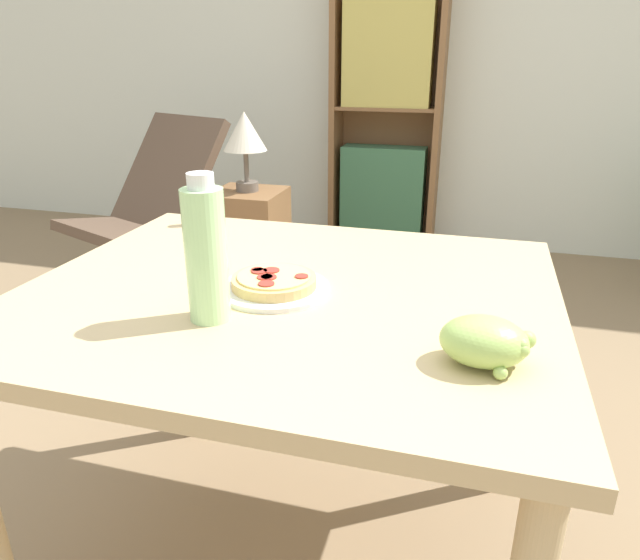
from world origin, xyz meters
name	(u,v)px	position (x,y,z in m)	size (l,w,h in m)	color
ground_plane	(286,525)	(0.00, 0.00, 0.00)	(14.00, 14.00, 0.00)	#897051
wall_back	(423,32)	(0.00, 2.62, 1.30)	(8.00, 0.05, 2.60)	silver
dining_table	(289,331)	(0.05, -0.09, 0.63)	(1.08, 0.92, 0.73)	#D1B27F
pizza_on_plate	(274,284)	(0.03, -0.11, 0.75)	(0.22, 0.22, 0.04)	white
grape_bunch	(486,342)	(0.44, -0.30, 0.77)	(0.14, 0.11, 0.08)	#A8CC66
drink_bottle	(206,253)	(-0.04, -0.26, 0.86)	(0.07, 0.07, 0.26)	#B7EAA3
salt_shaker	(193,212)	(-0.35, 0.28, 0.77)	(0.03, 0.03, 0.07)	white
lounge_chair_near	(148,239)	(-1.21, 1.36, 0.29)	(0.77, 0.91, 0.88)	black
bookshelf	(386,121)	(-0.18, 2.47, 0.80)	(0.67, 0.26, 1.74)	brown
side_table	(250,244)	(-0.69, 1.47, 0.27)	(0.34, 0.34, 0.55)	brown
table_lamp	(245,135)	(-0.69, 1.47, 0.82)	(0.21, 0.21, 0.38)	#665B51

